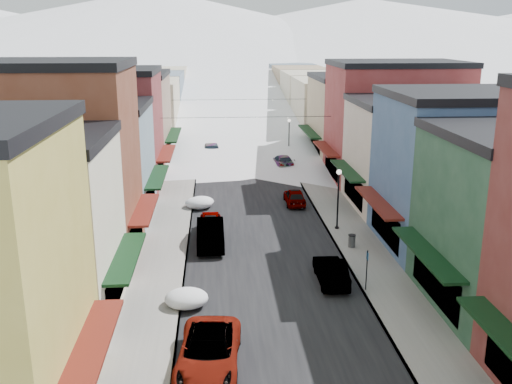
{
  "coord_description": "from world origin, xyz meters",
  "views": [
    {
      "loc": [
        -3.03,
        -14.47,
        14.03
      ],
      "look_at": [
        0.0,
        27.52,
        2.23
      ],
      "focal_mm": 40.0,
      "sensor_mm": 36.0,
      "label": 1
    }
  ],
  "objects": [
    {
      "name": "road",
      "position": [
        0.0,
        60.0,
        0.01
      ],
      "size": [
        10.0,
        160.0,
        0.01
      ],
      "primitive_type": "cube",
      "color": "black",
      "rests_on": "ground"
    },
    {
      "name": "sidewalk_left",
      "position": [
        -6.6,
        60.0,
        0.07
      ],
      "size": [
        3.2,
        160.0,
        0.15
      ],
      "primitive_type": "cube",
      "color": "gray",
      "rests_on": "ground"
    },
    {
      "name": "sidewalk_right",
      "position": [
        6.6,
        60.0,
        0.07
      ],
      "size": [
        3.2,
        160.0,
        0.15
      ],
      "primitive_type": "cube",
      "color": "gray",
      "rests_on": "ground"
    },
    {
      "name": "curb_left",
      "position": [
        -5.05,
        60.0,
        0.07
      ],
      "size": [
        0.1,
        160.0,
        0.15
      ],
      "primitive_type": "cube",
      "color": "slate",
      "rests_on": "ground"
    },
    {
      "name": "curb_right",
      "position": [
        5.05,
        60.0,
        0.07
      ],
      "size": [
        0.1,
        160.0,
        0.15
      ],
      "primitive_type": "cube",
      "color": "slate",
      "rests_on": "ground"
    },
    {
      "name": "bldg_l_cream",
      "position": [
        -13.19,
        12.5,
        4.76
      ],
      "size": [
        11.3,
        8.2,
        9.5
      ],
      "color": "#F0E4C1",
      "rests_on": "ground"
    },
    {
      "name": "bldg_l_brick_near",
      "position": [
        -13.69,
        20.5,
        6.26
      ],
      "size": [
        12.3,
        8.2,
        12.5
      ],
      "color": "brown",
      "rests_on": "ground"
    },
    {
      "name": "bldg_l_grayblue",
      "position": [
        -13.19,
        29.0,
        4.51
      ],
      "size": [
        11.3,
        9.2,
        9.0
      ],
      "color": "#7891A0",
      "rests_on": "ground"
    },
    {
      "name": "bldg_l_brick_far",
      "position": [
        -14.19,
        38.0,
        5.51
      ],
      "size": [
        13.3,
        9.2,
        11.0
      ],
      "color": "maroon",
      "rests_on": "ground"
    },
    {
      "name": "bldg_l_tan",
      "position": [
        -13.19,
        48.0,
        5.01
      ],
      "size": [
        11.3,
        11.2,
        10.0
      ],
      "color": "#8D715C",
      "rests_on": "ground"
    },
    {
      "name": "bldg_r_blue",
      "position": [
        13.19,
        21.0,
        5.26
      ],
      "size": [
        11.3,
        9.2,
        10.5
      ],
      "color": "#37547D",
      "rests_on": "ground"
    },
    {
      "name": "bldg_r_cream",
      "position": [
        13.69,
        30.0,
        4.51
      ],
      "size": [
        12.3,
        9.2,
        9.0
      ],
      "color": "beige",
      "rests_on": "ground"
    },
    {
      "name": "bldg_r_brick_far",
      "position": [
        14.19,
        39.0,
        5.76
      ],
      "size": [
        13.3,
        9.2,
        11.5
      ],
      "color": "maroon",
      "rests_on": "ground"
    },
    {
      "name": "bldg_r_tan",
      "position": [
        13.19,
        49.0,
        4.76
      ],
      "size": [
        11.3,
        11.2,
        9.5
      ],
      "color": "tan",
      "rests_on": "ground"
    },
    {
      "name": "distant_blocks",
      "position": [
        0.0,
        83.0,
        4.0
      ],
      "size": [
        34.0,
        55.0,
        8.0
      ],
      "color": "gray",
      "rests_on": "ground"
    },
    {
      "name": "mountain_ridge",
      "position": [
        -19.47,
        277.18,
        14.36
      ],
      "size": [
        670.0,
        340.0,
        34.0
      ],
      "color": "silver",
      "rests_on": "ground"
    },
    {
      "name": "overhead_cables",
      "position": [
        0.0,
        47.5,
        6.2
      ],
      "size": [
        16.4,
        15.04,
        0.04
      ],
      "color": "black",
      "rests_on": "ground"
    },
    {
      "name": "car_white_suv",
      "position": [
        -3.5,
        7.33,
        0.79
      ],
      "size": [
        3.07,
        5.86,
        1.57
      ],
      "primitive_type": "imported",
      "rotation": [
        0.0,
        0.0,
        -0.08
      ],
      "color": "silver",
      "rests_on": "ground"
    },
    {
      "name": "car_silver_sedan",
      "position": [
        -3.5,
        24.19,
        0.76
      ],
      "size": [
        1.83,
        4.46,
        1.51
      ],
      "primitive_type": "imported",
      "rotation": [
        0.0,
        0.0,
        0.01
      ],
      "color": "gray",
      "rests_on": "ground"
    },
    {
      "name": "car_dark_hatch",
      "position": [
        -3.5,
        22.16,
        0.86
      ],
      "size": [
        1.91,
        5.25,
        1.72
      ],
      "primitive_type": "imported",
      "rotation": [
        0.0,
        0.0,
        0.02
      ],
      "color": "black",
      "rests_on": "ground"
    },
    {
      "name": "car_silver_wagon",
      "position": [
        -3.5,
        49.68,
        0.85
      ],
      "size": [
        2.68,
        5.99,
        1.7
      ],
      "primitive_type": "imported",
      "rotation": [
        0.0,
        0.0,
        0.05
      ],
      "color": "#A8ACB0",
      "rests_on": "ground"
    },
    {
      "name": "car_green_sedan",
      "position": [
        3.5,
        15.7,
        0.71
      ],
      "size": [
        1.57,
        4.36,
        1.43
      ],
      "primitive_type": "imported",
      "rotation": [
        0.0,
        0.0,
        3.13
      ],
      "color": "black",
      "rests_on": "ground"
    },
    {
      "name": "car_gray_suv",
      "position": [
        3.55,
        31.37,
        0.68
      ],
      "size": [
        1.64,
        4.01,
        1.36
      ],
      "primitive_type": "imported",
      "rotation": [
        0.0,
        0.0,
        3.13
      ],
      "color": "gray",
      "rests_on": "ground"
    },
    {
      "name": "car_black_sedan",
      "position": [
        4.13,
        45.08,
        0.68
      ],
      "size": [
        2.4,
        4.88,
        1.36
      ],
      "primitive_type": "imported",
      "rotation": [
        0.0,
        0.0,
        3.25
      ],
      "color": "black",
      "rests_on": "ground"
    },
    {
      "name": "car_lane_silver",
      "position": [
        -2.01,
        53.92,
        0.77
      ],
      "size": [
        2.34,
        4.72,
        1.55
      ],
      "primitive_type": "imported",
      "rotation": [
        0.0,
        0.0,
        -0.12
      ],
      "color": "#929599",
      "rests_on": "ground"
    },
    {
      "name": "car_lane_white",
      "position": [
        1.39,
        66.57,
        0.86
      ],
      "size": [
        2.92,
        6.23,
        1.72
      ],
      "primitive_type": "imported",
      "rotation": [
        0.0,
        0.0,
        3.13
      ],
      "color": "silver",
      "rests_on": "ground"
    },
    {
      "name": "parking_sign",
      "position": [
        5.2,
        14.24,
        1.52
      ],
      "size": [
        0.06,
        0.32,
        2.35
      ],
      "color": "black",
      "rests_on": "sidewalk_right"
    },
    {
      "name": "trash_can",
      "position": [
        5.96,
        20.83,
        0.59
      ],
      "size": [
        0.51,
        0.51,
        0.86
      ],
      "color": "#505154",
      "rests_on": "sidewalk_right"
    },
    {
      "name": "streetlamp_near",
      "position": [
        5.76,
        24.63,
        2.95
      ],
      "size": [
        0.37,
        0.37,
        4.45
      ],
      "color": "black",
      "rests_on": "sidewalk_right"
    },
    {
      "name": "streetlamp_far",
      "position": [
        5.42,
        49.83,
        2.92
      ],
      "size": [
        0.36,
        0.36,
        4.39
      ],
      "color": "black",
      "rests_on": "sidewalk_right"
    },
    {
      "name": "snow_pile_near",
      "position": [
        -4.71,
        13.29,
        0.47
      ],
      "size": [
        2.31,
        2.62,
        0.98
      ],
      "color": "white",
      "rests_on": "ground"
    },
    {
      "name": "snow_pile_mid",
      "position": [
        -4.48,
        30.86,
        0.46
      ],
      "size": [
        2.28,
        2.6,
        0.96
      ],
      "color": "white",
      "rests_on": "ground"
    },
    {
      "name": "snow_pile_far",
      "position": [
        -4.28,
        31.35,
        0.42
      ],
      "size": [
        2.07,
        2.48,
        0.88
      ],
      "color": "white",
      "rests_on": "ground"
    }
  ]
}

